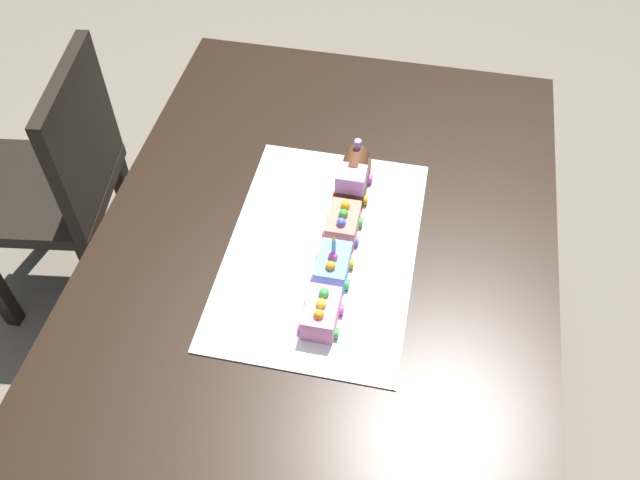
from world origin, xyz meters
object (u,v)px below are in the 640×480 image
object	(u,v)px
birthday_candle	(334,244)
cake_car_gondola_coral	(343,224)
cake_car_flatbed_sky_blue	(333,266)
cake_car_caboose_bubblegum	(321,313)
chair	(61,185)
cake_locomotive	(353,177)
dining_table	(323,275)

from	to	relation	value
birthday_candle	cake_car_gondola_coral	bearing A→B (deg)	180.00
cake_car_flatbed_sky_blue	birthday_candle	xyz separation A→B (m)	(-0.00, -0.00, 0.07)
cake_car_gondola_coral	cake_car_caboose_bubblegum	distance (m)	0.24
chair	cake_car_flatbed_sky_blue	bearing A→B (deg)	59.00
birthday_candle	cake_car_flatbed_sky_blue	bearing A→B (deg)	0.00
chair	cake_car_caboose_bubblegum	world-z (taller)	chair
cake_locomotive	birthday_candle	xyz separation A→B (m)	(0.24, 0.00, 0.05)
chair	cake_car_flatbed_sky_blue	world-z (taller)	chair
cake_car_caboose_bubblegum	birthday_candle	world-z (taller)	birthday_candle
dining_table	cake_car_flatbed_sky_blue	size ratio (longest dim) A/B	14.00
cake_car_caboose_bubblegum	birthday_candle	size ratio (longest dim) A/B	2.06
dining_table	cake_car_caboose_bubblegum	world-z (taller)	cake_car_caboose_bubblegum
cake_locomotive	cake_car_flatbed_sky_blue	size ratio (longest dim) A/B	1.40
cake_car_gondola_coral	cake_car_flatbed_sky_blue	xyz separation A→B (m)	(0.12, 0.00, -0.00)
dining_table	chair	distance (m)	0.90
chair	birthday_candle	xyz separation A→B (m)	(0.36, 0.87, 0.37)
cake_car_caboose_bubblegum	birthday_candle	distance (m)	0.14
cake_locomotive	cake_car_caboose_bubblegum	distance (m)	0.37
dining_table	chair	bearing A→B (deg)	-108.94
cake_car_gondola_coral	birthday_candle	size ratio (longest dim) A/B	2.06
dining_table	cake_locomotive	xyz separation A→B (m)	(-0.17, 0.04, 0.16)
cake_locomotive	chair	bearing A→B (deg)	-97.68
chair	cake_car_gondola_coral	distance (m)	0.95
dining_table	chair	xyz separation A→B (m)	(-0.29, -0.83, -0.16)
chair	dining_table	bearing A→B (deg)	62.82
cake_car_caboose_bubblegum	cake_car_flatbed_sky_blue	bearing A→B (deg)	180.00
dining_table	birthday_candle	world-z (taller)	birthday_candle
dining_table	cake_locomotive	size ratio (longest dim) A/B	10.00
cake_locomotive	cake_car_gondola_coral	xyz separation A→B (m)	(0.13, 0.00, -0.02)
cake_car_caboose_bubblegum	cake_car_gondola_coral	bearing A→B (deg)	180.00
dining_table	cake_car_gondola_coral	bearing A→B (deg)	137.89
chair	cake_car_caboose_bubblegum	xyz separation A→B (m)	(0.48, 0.87, 0.30)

